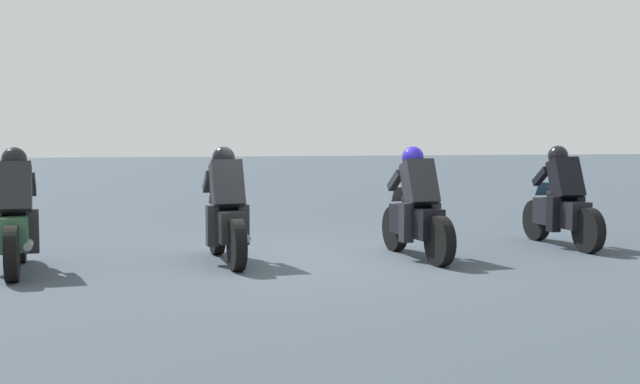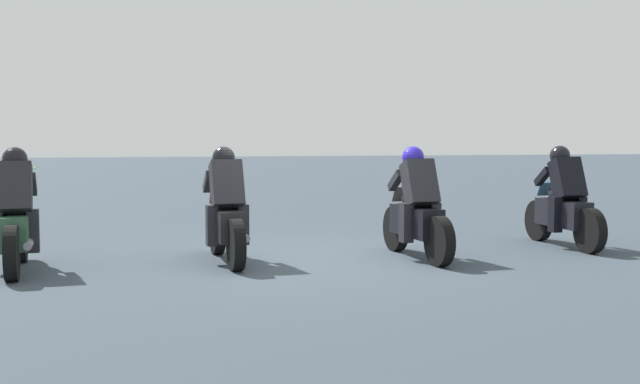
{
  "view_description": "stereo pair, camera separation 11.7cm",
  "coord_description": "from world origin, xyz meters",
  "px_view_note": "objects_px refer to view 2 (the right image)",
  "views": [
    {
      "loc": [
        -9.64,
        2.5,
        1.6
      ],
      "look_at": [
        0.02,
        -0.11,
        0.9
      ],
      "focal_mm": 42.19,
      "sensor_mm": 36.0,
      "label": 1
    },
    {
      "loc": [
        -9.67,
        2.39,
        1.6
      ],
      "look_at": [
        0.02,
        -0.11,
        0.9
      ],
      "focal_mm": 42.19,
      "sensor_mm": 36.0,
      "label": 2
    }
  ],
  "objects_px": {
    "rider_lane_b": "(416,212)",
    "rider_lane_a": "(563,205)",
    "rider_lane_d": "(16,220)",
    "rider_lane_c": "(226,215)"
  },
  "relations": [
    {
      "from": "rider_lane_b",
      "to": "rider_lane_a",
      "type": "bearing_deg",
      "value": -82.12
    },
    {
      "from": "rider_lane_a",
      "to": "rider_lane_d",
      "type": "xyz_separation_m",
      "value": [
        -0.19,
        7.62,
        0.0
      ]
    },
    {
      "from": "rider_lane_a",
      "to": "rider_lane_c",
      "type": "height_order",
      "value": "same"
    },
    {
      "from": "rider_lane_c",
      "to": "rider_lane_d",
      "type": "xyz_separation_m",
      "value": [
        -0.04,
        2.56,
        0.0
      ]
    },
    {
      "from": "rider_lane_a",
      "to": "rider_lane_b",
      "type": "bearing_deg",
      "value": 101.7
    },
    {
      "from": "rider_lane_b",
      "to": "rider_lane_c",
      "type": "xyz_separation_m",
      "value": [
        0.33,
        2.53,
        0.0
      ]
    },
    {
      "from": "rider_lane_c",
      "to": "rider_lane_d",
      "type": "bearing_deg",
      "value": 88.38
    },
    {
      "from": "rider_lane_c",
      "to": "rider_lane_d",
      "type": "distance_m",
      "value": 2.56
    },
    {
      "from": "rider_lane_a",
      "to": "rider_lane_c",
      "type": "bearing_deg",
      "value": 92.75
    },
    {
      "from": "rider_lane_b",
      "to": "rider_lane_d",
      "type": "xyz_separation_m",
      "value": [
        0.28,
        5.08,
        0.0
      ]
    }
  ]
}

